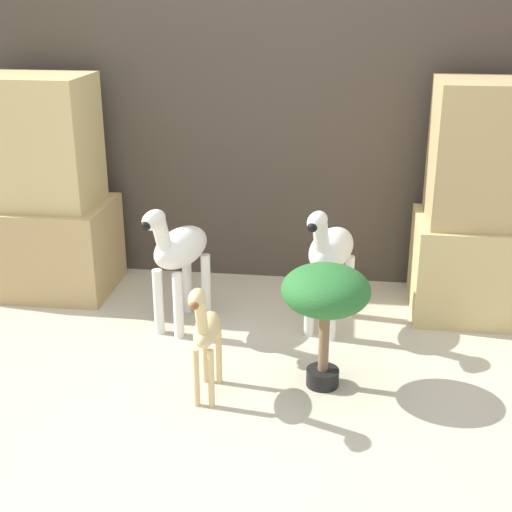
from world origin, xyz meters
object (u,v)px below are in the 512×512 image
zebra_right (330,254)px  potted_palm_front (326,296)px  giraffe_figurine (205,330)px  zebra_left (179,253)px

zebra_right → potted_palm_front: zebra_right is taller
giraffe_figurine → potted_palm_front: bearing=19.6°
zebra_right → giraffe_figurine: bearing=-123.0°
zebra_left → giraffe_figurine: 0.73m
potted_palm_front → giraffe_figurine: bearing=-160.4°
zebra_right → giraffe_figurine: zebra_right is taller
zebra_right → giraffe_figurine: 0.90m
zebra_right → zebra_left: bearing=-174.1°
zebra_left → potted_palm_front: (0.76, -0.50, 0.03)m
zebra_right → zebra_left: (-0.76, -0.08, 0.00)m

